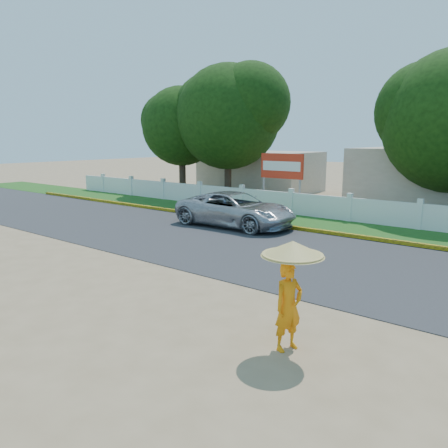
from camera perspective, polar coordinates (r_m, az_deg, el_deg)
name	(u,v)px	position (r m, az deg, el deg)	size (l,w,h in m)	color
ground	(176,285)	(11.38, -6.29, -7.97)	(120.00, 120.00, 0.00)	#9E8460
road	(270,250)	(14.79, 6.00, -3.45)	(60.00, 7.00, 0.02)	#38383A
grass_verge	(335,226)	(19.33, 14.33, -0.27)	(60.00, 3.50, 0.03)	#2D601E
curb	(317,231)	(17.80, 12.11, -0.91)	(40.00, 0.18, 0.16)	yellow
fence	(349,210)	(20.56, 16.05, 1.82)	(40.00, 0.10, 1.10)	silver
building_far	(260,171)	(32.01, 4.74, 6.91)	(8.00, 5.00, 2.80)	#B7AD99
vehicle	(235,209)	(18.67, 1.51, 1.92)	(2.44, 5.28, 1.47)	#A5A7AD
monk_with_parasol	(290,280)	(7.71, 8.67, -7.21)	(1.10, 1.10, 1.99)	orange
billboard	(282,169)	(23.23, 7.55, 7.12)	(2.50, 0.13, 2.95)	gray
tree_row	(438,111)	(22.79, 26.20, 13.06)	(34.67, 7.68, 8.65)	#473828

